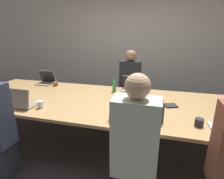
% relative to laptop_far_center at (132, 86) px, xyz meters
% --- Properties ---
extents(ground_plane, '(24.00, 24.00, 0.00)m').
position_rel_laptop_far_center_xyz_m(ground_plane, '(-0.25, -0.62, -0.80)').
color(ground_plane, '#383333').
extents(curtain_wall, '(12.00, 0.06, 2.80)m').
position_rel_laptop_far_center_xyz_m(curtain_wall, '(-0.25, 1.58, 0.60)').
color(curtain_wall, beige).
rests_on(curtain_wall, ground_plane).
extents(conference_table, '(4.68, 1.48, 0.72)m').
position_rel_laptop_far_center_xyz_m(conference_table, '(-0.25, -0.62, -0.11)').
color(conference_table, tan).
rests_on(conference_table, ground_plane).
extents(laptop_far_center, '(0.33, 0.24, 0.25)m').
position_rel_laptop_far_center_xyz_m(laptop_far_center, '(0.00, 0.00, 0.00)').
color(laptop_far_center, '#B7B7BC').
rests_on(laptop_far_center, conference_table).
extents(person_far_center, '(0.40, 0.24, 1.38)m').
position_rel_laptop_far_center_xyz_m(person_far_center, '(-0.09, 0.42, -0.13)').
color(person_far_center, '#2D2D38').
rests_on(person_far_center, ground_plane).
extents(bottle_far_center, '(0.06, 0.06, 0.23)m').
position_rel_laptop_far_center_xyz_m(bottle_far_center, '(-0.28, -0.16, 0.03)').
color(bottle_far_center, green).
rests_on(bottle_far_center, conference_table).
extents(laptop_far_left, '(0.31, 0.26, 0.26)m').
position_rel_laptop_far_center_xyz_m(laptop_far_left, '(-1.70, -0.03, 0.00)').
color(laptop_far_left, gray).
rests_on(laptop_far_left, conference_table).
extents(cup_far_left, '(0.09, 0.09, 0.08)m').
position_rel_laptop_far_center_xyz_m(cup_far_left, '(-1.44, -0.11, -0.03)').
color(cup_far_left, brown).
rests_on(cup_far_left, conference_table).
extents(laptop_near_left, '(0.34, 0.26, 0.27)m').
position_rel_laptop_far_center_xyz_m(laptop_near_left, '(-1.33, -1.14, 0.01)').
color(laptop_near_left, gray).
rests_on(laptop_near_left, conference_table).
extents(cup_near_left, '(0.08, 0.08, 0.09)m').
position_rel_laptop_far_center_xyz_m(cup_near_left, '(-1.07, -1.09, -0.02)').
color(cup_near_left, white).
rests_on(cup_near_left, conference_table).
extents(laptop_near_midright, '(0.31, 0.23, 0.23)m').
position_rel_laptop_far_center_xyz_m(laptop_near_midright, '(0.21, -1.21, -0.00)').
color(laptop_near_midright, silver).
rests_on(laptop_near_midright, conference_table).
extents(person_near_midright, '(0.40, 0.24, 1.39)m').
position_rel_laptop_far_center_xyz_m(person_near_midright, '(0.28, -1.61, -0.12)').
color(person_near_midright, '#2D2D38').
rests_on(person_near_midright, ground_plane).
extents(cup_near_midright, '(0.09, 0.09, 0.08)m').
position_rel_laptop_far_center_xyz_m(cup_near_midright, '(-0.03, -1.19, -0.03)').
color(cup_near_midright, '#232328').
rests_on(cup_near_midright, conference_table).
extents(bottle_near_midright, '(0.08, 0.08, 0.27)m').
position_rel_laptop_far_center_xyz_m(bottle_near_midright, '(0.49, -1.10, 0.04)').
color(bottle_near_midright, black).
rests_on(bottle_near_midright, conference_table).
extents(cup_near_right, '(0.09, 0.09, 0.08)m').
position_rel_laptop_far_center_xyz_m(cup_near_right, '(0.90, -1.07, -0.03)').
color(cup_near_right, '#232328').
rests_on(cup_near_right, conference_table).
extents(stapler, '(0.11, 0.15, 0.05)m').
position_rel_laptop_far_center_xyz_m(stapler, '(0.26, -0.80, -0.05)').
color(stapler, black).
rests_on(stapler, conference_table).
extents(notebook, '(0.20, 0.18, 0.02)m').
position_rel_laptop_far_center_xyz_m(notebook, '(0.63, -0.58, -0.06)').
color(notebook, '#232328').
rests_on(notebook, conference_table).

